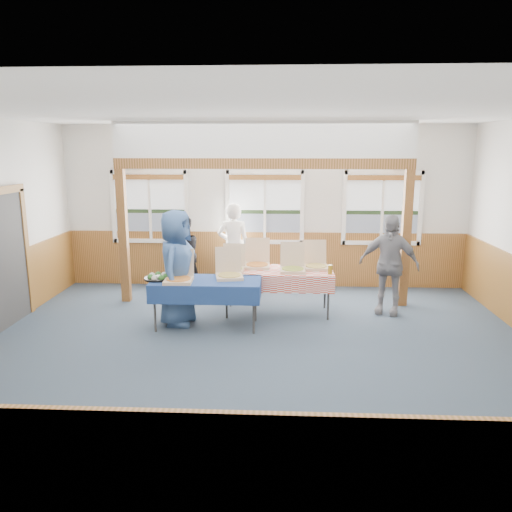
{
  "coord_description": "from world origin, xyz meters",
  "views": [
    {
      "loc": [
        0.31,
        -6.38,
        2.76
      ],
      "look_at": [
        -0.05,
        1.0,
        1.15
      ],
      "focal_mm": 35.0,
      "sensor_mm": 36.0,
      "label": 1
    }
  ],
  "objects_px": {
    "table_right": "(278,273)",
    "woman_white": "(234,247)",
    "person_grey": "(389,265)",
    "woman_black": "(184,254)",
    "man_blue": "(177,268)",
    "table_left": "(206,284)"
  },
  "relations": [
    {
      "from": "woman_black",
      "to": "man_blue",
      "type": "xyz_separation_m",
      "value": [
        0.26,
        -1.85,
        0.18
      ]
    },
    {
      "from": "table_right",
      "to": "person_grey",
      "type": "height_order",
      "value": "person_grey"
    },
    {
      "from": "table_left",
      "to": "woman_white",
      "type": "distance_m",
      "value": 2.1
    },
    {
      "from": "woman_black",
      "to": "person_grey",
      "type": "bearing_deg",
      "value": 135.18
    },
    {
      "from": "woman_white",
      "to": "man_blue",
      "type": "xyz_separation_m",
      "value": [
        -0.71,
        -1.96,
        0.05
      ]
    },
    {
      "from": "table_right",
      "to": "woman_white",
      "type": "height_order",
      "value": "woman_white"
    },
    {
      "from": "woman_white",
      "to": "woman_black",
      "type": "height_order",
      "value": "woman_white"
    },
    {
      "from": "table_left",
      "to": "man_blue",
      "type": "relative_size",
      "value": 1.0
    },
    {
      "from": "woman_white",
      "to": "man_blue",
      "type": "height_order",
      "value": "man_blue"
    },
    {
      "from": "table_left",
      "to": "man_blue",
      "type": "distance_m",
      "value": 0.54
    },
    {
      "from": "table_right",
      "to": "man_blue",
      "type": "bearing_deg",
      "value": -178.03
    },
    {
      "from": "woman_black",
      "to": "person_grey",
      "type": "height_order",
      "value": "person_grey"
    },
    {
      "from": "table_left",
      "to": "woman_black",
      "type": "relative_size",
      "value": 1.25
    },
    {
      "from": "man_blue",
      "to": "person_grey",
      "type": "bearing_deg",
      "value": -72.47
    },
    {
      "from": "table_right",
      "to": "woman_white",
      "type": "distance_m",
      "value": 1.63
    },
    {
      "from": "table_left",
      "to": "man_blue",
      "type": "bearing_deg",
      "value": -171.22
    },
    {
      "from": "woman_black",
      "to": "man_blue",
      "type": "bearing_deg",
      "value": 70.52
    },
    {
      "from": "table_right",
      "to": "table_left",
      "type": "bearing_deg",
      "value": -165.74
    },
    {
      "from": "table_right",
      "to": "person_grey",
      "type": "relative_size",
      "value": 1.18
    },
    {
      "from": "man_blue",
      "to": "person_grey",
      "type": "xyz_separation_m",
      "value": [
        3.43,
        0.69,
        -0.07
      ]
    },
    {
      "from": "table_left",
      "to": "man_blue",
      "type": "xyz_separation_m",
      "value": [
        -0.48,
        0.12,
        0.22
      ]
    },
    {
      "from": "table_right",
      "to": "man_blue",
      "type": "height_order",
      "value": "man_blue"
    }
  ]
}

